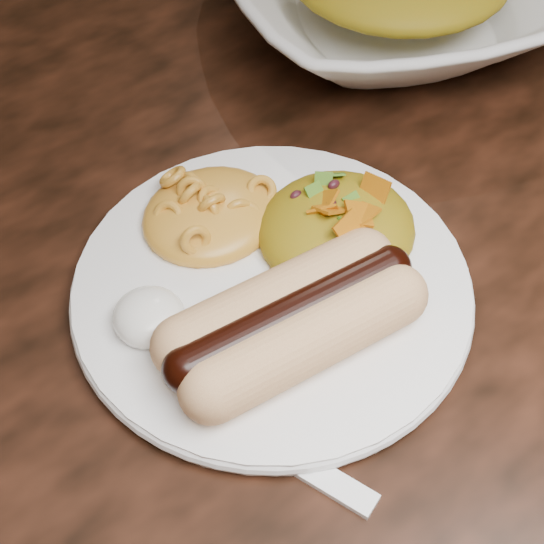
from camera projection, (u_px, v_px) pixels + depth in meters
table at (259, 346)px, 0.63m from camera, size 1.60×0.90×0.75m
plate at (272, 288)px, 0.54m from camera, size 0.32×0.32×0.01m
hotdog at (292, 319)px, 0.49m from camera, size 0.14×0.09×0.04m
mac_and_cheese at (210, 200)px, 0.55m from camera, size 0.10×0.09×0.04m
sour_cream at (148, 312)px, 0.50m from camera, size 0.06×0.06×0.03m
taco_salad at (338, 218)px, 0.54m from camera, size 0.11×0.10×0.05m
fork at (296, 461)px, 0.46m from camera, size 0.06×0.13×0.00m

